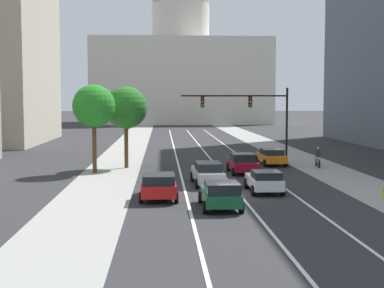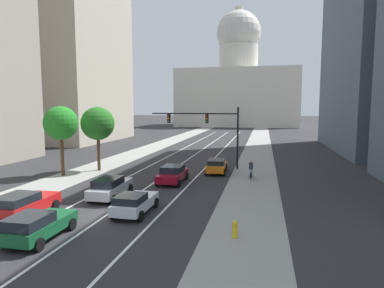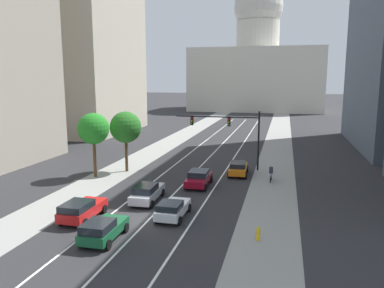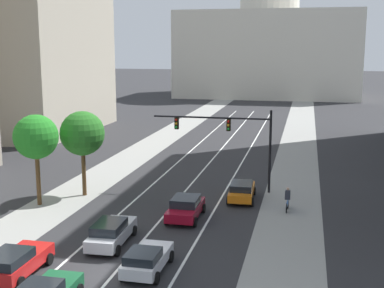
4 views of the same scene
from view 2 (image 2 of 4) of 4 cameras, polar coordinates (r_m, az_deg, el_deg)
ground_plane at (r=59.20m, az=3.13°, el=-0.05°), size 400.00×400.00×0.00m
sidewalk_left at (r=56.41m, az=-6.27°, el=-0.39°), size 4.35×130.00×0.01m
sidewalk_right at (r=53.50m, az=11.32°, el=-0.85°), size 4.35×130.00×0.01m
lane_stripe_left at (r=45.35m, az=-3.88°, el=-2.02°), size 0.16×90.00×0.01m
lane_stripe_center at (r=44.58m, az=0.05°, el=-2.15°), size 0.16×90.00×0.01m
lane_stripe_right at (r=44.02m, az=4.10°, el=-2.28°), size 0.16×90.00×0.01m
office_tower_far_left at (r=72.96m, az=-21.60°, el=18.76°), size 20.30×23.67×45.52m
capitol_building at (r=119.96m, az=7.92°, el=9.88°), size 40.96×23.87×41.12m
car_red at (r=22.75m, az=-27.02°, el=-9.19°), size 2.12×4.31×1.50m
car_silver at (r=25.19m, az=-13.93°, el=-7.21°), size 2.10×4.84×1.53m
car_orange at (r=33.57m, az=4.27°, el=-3.72°), size 2.13×4.49×1.40m
car_crimson at (r=29.24m, az=-3.37°, el=-5.17°), size 2.16×4.47×1.51m
car_green at (r=18.64m, az=-25.14°, el=-12.58°), size 2.06×4.04×1.47m
car_white at (r=21.15m, az=-9.92°, el=-9.94°), size 1.96×4.08×1.37m
traffic_signal_mast at (r=35.75m, az=2.94°, el=3.32°), size 9.61×0.39×6.65m
fire_hydrant at (r=17.48m, az=7.41°, el=-14.34°), size 0.26×0.35×0.91m
cyclist at (r=31.33m, az=10.16°, el=-4.35°), size 0.38×1.70×1.72m
street_tree_mid_left at (r=35.63m, az=-15.96°, el=3.39°), size 3.45×3.45×6.68m
street_tree_near_left at (r=34.14m, az=-21.71°, el=3.33°), size 3.25×3.25×6.74m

